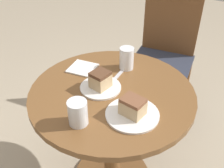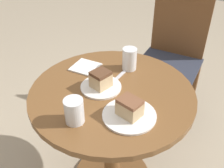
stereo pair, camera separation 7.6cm
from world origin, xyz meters
name	(u,v)px [view 2 (the right image)]	position (x,y,z in m)	size (l,w,h in m)	color
table	(112,121)	(0.00, 0.00, 0.50)	(0.82, 0.82, 0.71)	brown
chair	(171,56)	(-0.02, 0.83, 0.50)	(0.48, 0.48, 0.96)	brown
plate_near	(101,87)	(-0.06, -0.01, 0.71)	(0.20, 0.20, 0.01)	white
plate_far	(129,115)	(0.16, -0.11, 0.71)	(0.24, 0.24, 0.01)	white
cake_slice_near	(101,79)	(-0.06, -0.01, 0.76)	(0.10, 0.10, 0.08)	tan
cake_slice_far	(130,107)	(0.16, -0.11, 0.76)	(0.11, 0.09, 0.08)	tan
glass_lemonade	(74,112)	(-0.01, -0.26, 0.76)	(0.08, 0.08, 0.11)	silver
glass_water	(129,60)	(-0.03, 0.22, 0.76)	(0.08, 0.08, 0.12)	silver
napkin_stack	(85,67)	(-0.24, 0.09, 0.71)	(0.16, 0.16, 0.01)	white
fork	(118,77)	(-0.04, 0.11, 0.71)	(0.02, 0.15, 0.00)	silver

